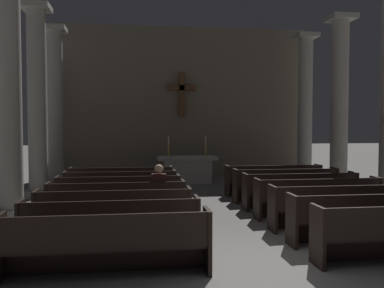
{
  "coord_description": "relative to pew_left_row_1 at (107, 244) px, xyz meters",
  "views": [
    {
      "loc": [
        -1.92,
        -6.1,
        2.2
      ],
      "look_at": [
        0.0,
        8.07,
        1.53
      ],
      "focal_mm": 39.21,
      "sensor_mm": 36.0,
      "label": 1
    }
  ],
  "objects": [
    {
      "name": "ground_plane",
      "position": [
        2.33,
        0.04,
        -0.48
      ],
      "size": [
        80.0,
        80.0,
        0.0
      ],
      "primitive_type": "plane",
      "color": "slate"
    },
    {
      "name": "pew_left_row_1",
      "position": [
        0.0,
        0.0,
        0.0
      ],
      "size": [
        3.0,
        0.5,
        0.95
      ],
      "color": "black",
      "rests_on": "ground"
    },
    {
      "name": "pew_left_row_2",
      "position": [
        0.0,
        1.07,
        0.0
      ],
      "size": [
        3.0,
        0.5,
        0.95
      ],
      "color": "black",
      "rests_on": "ground"
    },
    {
      "name": "pew_left_row_3",
      "position": [
        0.0,
        2.14,
        0.0
      ],
      "size": [
        3.0,
        0.5,
        0.95
      ],
      "color": "black",
      "rests_on": "ground"
    },
    {
      "name": "pew_left_row_4",
      "position": [
        0.0,
        3.22,
        0.0
      ],
      "size": [
        3.0,
        0.5,
        0.95
      ],
      "color": "black",
      "rests_on": "ground"
    },
    {
      "name": "pew_left_row_5",
      "position": [
        0.0,
        4.29,
        0.0
      ],
      "size": [
        3.0,
        0.5,
        0.95
      ],
      "color": "black",
      "rests_on": "ground"
    },
    {
      "name": "pew_left_row_6",
      "position": [
        0.0,
        5.36,
        0.0
      ],
      "size": [
        3.0,
        0.5,
        0.95
      ],
      "color": "black",
      "rests_on": "ground"
    },
    {
      "name": "pew_left_row_7",
      "position": [
        0.0,
        6.43,
        0.0
      ],
      "size": [
        3.0,
        0.5,
        0.95
      ],
      "color": "black",
      "rests_on": "ground"
    },
    {
      "name": "pew_right_row_2",
      "position": [
        4.66,
        1.07,
        0.0
      ],
      "size": [
        3.0,
        0.5,
        0.95
      ],
      "color": "black",
      "rests_on": "ground"
    },
    {
      "name": "pew_right_row_3",
      "position": [
        4.66,
        2.14,
        0.0
      ],
      "size": [
        3.0,
        0.5,
        0.95
      ],
      "color": "black",
      "rests_on": "ground"
    },
    {
      "name": "pew_right_row_4",
      "position": [
        4.66,
        3.22,
        0.0
      ],
      "size": [
        3.0,
        0.5,
        0.95
      ],
      "color": "black",
      "rests_on": "ground"
    },
    {
      "name": "pew_right_row_5",
      "position": [
        4.66,
        4.29,
        0.0
      ],
      "size": [
        3.0,
        0.5,
        0.95
      ],
      "color": "black",
      "rests_on": "ground"
    },
    {
      "name": "pew_right_row_6",
      "position": [
        4.66,
        5.36,
        0.0
      ],
      "size": [
        3.0,
        0.5,
        0.95
      ],
      "color": "black",
      "rests_on": "ground"
    },
    {
      "name": "pew_right_row_7",
      "position": [
        4.66,
        6.43,
        0.0
      ],
      "size": [
        3.0,
        0.5,
        0.95
      ],
      "color": "black",
      "rests_on": "ground"
    },
    {
      "name": "column_left_second",
      "position": [
        -2.53,
        4.35,
        2.35
      ],
      "size": [
        0.85,
        0.85,
        5.82
      ],
      "color": "#ADA89E",
      "rests_on": "ground"
    },
    {
      "name": "column_left_third",
      "position": [
        -2.53,
        7.22,
        2.35
      ],
      "size": [
        0.85,
        0.85,
        5.82
      ],
      "color": "#ADA89E",
      "rests_on": "ground"
    },
    {
      "name": "column_right_third",
      "position": [
        7.2,
        7.22,
        2.35
      ],
      "size": [
        0.85,
        0.85,
        5.82
      ],
      "color": "#ADA89E",
      "rests_on": "ground"
    },
    {
      "name": "column_left_fourth",
      "position": [
        -2.53,
        10.09,
        2.35
      ],
      "size": [
        0.85,
        0.85,
        5.82
      ],
      "color": "#ADA89E",
      "rests_on": "ground"
    },
    {
      "name": "column_right_fourth",
      "position": [
        7.2,
        10.09,
        2.35
      ],
      "size": [
        0.85,
        0.85,
        5.82
      ],
      "color": "#ADA89E",
      "rests_on": "ground"
    },
    {
      "name": "altar",
      "position": [
        2.33,
        9.45,
        0.06
      ],
      "size": [
        2.2,
        0.9,
        1.01
      ],
      "color": "#BCB7AD",
      "rests_on": "ground"
    },
    {
      "name": "candlestick_left",
      "position": [
        1.63,
        9.45,
        0.77
      ],
      "size": [
        0.16,
        0.16,
        0.74
      ],
      "color": "#B79338",
      "rests_on": "altar"
    },
    {
      "name": "candlestick_right",
      "position": [
        3.03,
        9.45,
        0.77
      ],
      "size": [
        0.16,
        0.16,
        0.74
      ],
      "color": "#B79338",
      "rests_on": "altar"
    },
    {
      "name": "apse_with_cross",
      "position": [
        2.33,
        11.52,
        2.66
      ],
      "size": [
        10.64,
        0.47,
        6.26
      ],
      "color": "#706656",
      "rests_on": "ground"
    },
    {
      "name": "lone_worshipper",
      "position": [
        0.93,
        3.25,
        0.22
      ],
      "size": [
        0.32,
        0.43,
        1.32
      ],
      "color": "#26262B",
      "rests_on": "ground"
    }
  ]
}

